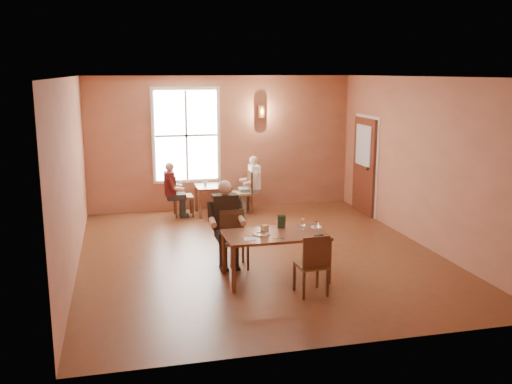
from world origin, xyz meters
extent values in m
cube|color=brown|center=(0.00, 0.00, 0.00)|extent=(6.00, 7.00, 0.01)
cube|color=brown|center=(0.00, 3.50, 1.50)|extent=(6.00, 0.04, 3.00)
cube|color=brown|center=(0.00, -3.50, 1.50)|extent=(6.00, 0.04, 3.00)
cube|color=brown|center=(-3.00, 0.00, 1.50)|extent=(0.04, 7.00, 3.00)
cube|color=brown|center=(3.00, 0.00, 1.50)|extent=(0.04, 7.00, 3.00)
cube|color=white|center=(0.00, 0.00, 3.00)|extent=(6.00, 7.00, 0.04)
cube|color=white|center=(-0.80, 3.45, 1.70)|extent=(1.36, 0.10, 1.96)
cube|color=maroon|center=(2.94, 2.30, 1.05)|extent=(0.12, 1.04, 2.10)
cylinder|color=brown|center=(0.90, 3.40, 2.20)|extent=(0.16, 0.16, 0.28)
cylinder|color=silver|center=(-0.26, -1.24, 0.73)|extent=(0.29, 0.29, 0.03)
cube|color=tan|center=(-0.20, -1.20, 0.77)|extent=(0.12, 0.12, 0.11)
cube|color=#25412B|center=(0.13, -0.95, 0.81)|extent=(0.13, 0.08, 0.20)
cube|color=#B3B1C4|center=(-0.07, -1.50, 0.71)|extent=(0.20, 0.03, 0.00)
cube|color=white|center=(-0.48, -1.43, 0.71)|extent=(0.20, 0.20, 0.01)
cylinder|color=white|center=(0.66, -1.05, 0.72)|extent=(0.20, 0.20, 0.01)
cube|color=black|center=(0.54, -1.51, 0.72)|extent=(0.14, 0.07, 0.02)
imported|color=silver|center=(-0.13, 2.85, 0.69)|extent=(0.12, 0.12, 0.09)
imported|color=white|center=(-0.45, 3.10, 0.69)|extent=(0.10, 0.10, 0.08)
camera|label=1|loc=(-2.26, -9.13, 3.08)|focal=40.00mm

